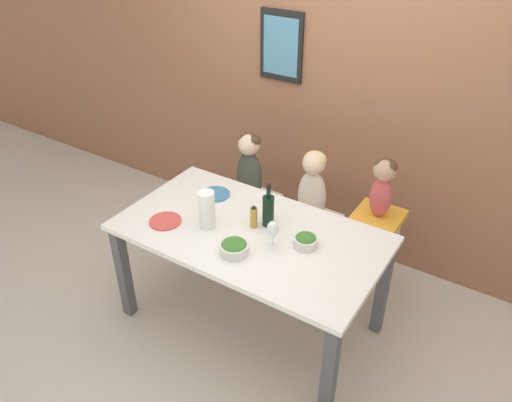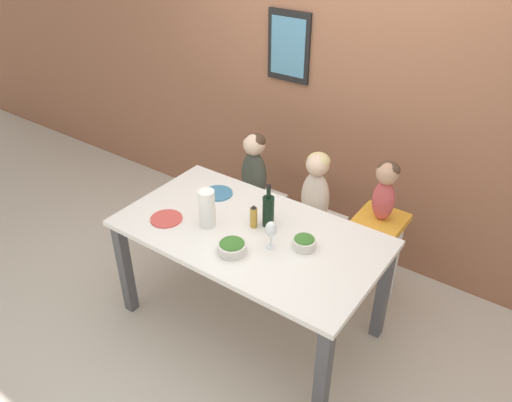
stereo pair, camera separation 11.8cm
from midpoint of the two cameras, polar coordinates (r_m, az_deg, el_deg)
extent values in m
plane|color=#BCB2A3|center=(3.56, -1.58, -13.44)|extent=(14.00, 14.00, 0.00)
cube|color=#8E5B42|center=(3.70, 8.62, 13.19)|extent=(10.00, 0.06, 2.70)
cube|color=black|center=(3.81, 2.00, 17.26)|extent=(0.35, 0.02, 0.51)
cube|color=teal|center=(3.80, 1.89, 17.21)|extent=(0.29, 0.00, 0.42)
cube|color=white|center=(3.06, -1.79, -3.70)|extent=(1.63, 0.90, 0.03)
cube|color=#4C4C51|center=(3.49, -15.84, -7.86)|extent=(0.07, 0.07, 0.73)
cube|color=#4C4C51|center=(2.81, 7.12, -19.04)|extent=(0.07, 0.07, 0.73)
cube|color=#4C4C51|center=(3.92, -7.63, -1.77)|extent=(0.07, 0.07, 0.73)
cube|color=#4C4C51|center=(3.33, 13.27, -9.71)|extent=(0.07, 0.07, 0.73)
cylinder|color=silver|center=(4.02, -4.28, -3.25)|extent=(0.04, 0.04, 0.42)
cylinder|color=silver|center=(3.89, -1.00, -4.54)|extent=(0.04, 0.04, 0.42)
cylinder|color=silver|center=(4.21, -2.06, -1.40)|extent=(0.04, 0.04, 0.42)
cylinder|color=silver|center=(4.08, 1.14, -2.57)|extent=(0.04, 0.04, 0.42)
cube|color=silver|center=(3.92, -1.60, -0.13)|extent=(0.37, 0.42, 0.05)
cylinder|color=silver|center=(3.79, 2.27, -5.80)|extent=(0.04, 0.04, 0.42)
cylinder|color=silver|center=(3.69, 5.98, -7.21)|extent=(0.04, 0.04, 0.42)
cylinder|color=silver|center=(3.98, 4.30, -3.72)|extent=(0.04, 0.04, 0.42)
cylinder|color=silver|center=(3.89, 7.87, -4.99)|extent=(0.04, 0.04, 0.42)
cube|color=silver|center=(3.69, 5.28, -2.55)|extent=(0.37, 0.42, 0.05)
cylinder|color=silver|center=(3.56, 9.61, -6.91)|extent=(0.04, 0.04, 0.64)
cylinder|color=silver|center=(3.51, 13.12, -8.15)|extent=(0.04, 0.04, 0.64)
cylinder|color=silver|center=(3.74, 11.11, -4.95)|extent=(0.04, 0.04, 0.64)
cylinder|color=silver|center=(3.68, 14.46, -6.09)|extent=(0.04, 0.04, 0.64)
cube|color=gold|center=(3.42, 12.73, -2.00)|extent=(0.31, 0.36, 0.05)
ellipsoid|color=#3D4238|center=(3.80, -1.65, 2.82)|extent=(0.21, 0.14, 0.41)
sphere|color=beige|center=(3.67, -1.72, 6.46)|extent=(0.16, 0.16, 0.16)
ellipsoid|color=#473323|center=(3.67, -1.64, 6.86)|extent=(0.16, 0.15, 0.11)
ellipsoid|color=beige|center=(3.56, 5.46, 0.51)|extent=(0.21, 0.14, 0.41)
sphere|color=beige|center=(3.43, 5.69, 4.31)|extent=(0.16, 0.16, 0.16)
ellipsoid|color=#DBC684|center=(3.43, 5.79, 4.73)|extent=(0.16, 0.15, 0.11)
ellipsoid|color=#C64C4C|center=(3.33, 13.08, 0.41)|extent=(0.15, 0.10, 0.29)
sphere|color=tan|center=(3.23, 13.51, 3.42)|extent=(0.15, 0.15, 0.15)
ellipsoid|color=#473323|center=(3.22, 13.62, 3.82)|extent=(0.14, 0.14, 0.10)
cylinder|color=black|center=(3.05, 0.30, -1.18)|extent=(0.07, 0.07, 0.20)
cylinder|color=black|center=(2.97, 0.31, 1.13)|extent=(0.03, 0.03, 0.09)
cylinder|color=black|center=(2.95, 0.31, 1.69)|extent=(0.03, 0.03, 0.02)
cylinder|color=white|center=(3.04, -6.74, -1.01)|extent=(0.10, 0.10, 0.25)
cylinder|color=white|center=(2.93, 0.74, -5.22)|extent=(0.06, 0.06, 0.00)
cylinder|color=white|center=(2.90, 0.75, -4.61)|extent=(0.01, 0.01, 0.07)
ellipsoid|color=white|center=(2.85, 0.76, -3.21)|extent=(0.07, 0.07, 0.10)
cylinder|color=silver|center=(2.87, -3.68, -5.46)|extent=(0.17, 0.17, 0.06)
ellipsoid|color=#3D752D|center=(2.85, -3.70, -4.99)|extent=(0.15, 0.15, 0.04)
cylinder|color=silver|center=(2.92, 4.54, -4.71)|extent=(0.14, 0.14, 0.06)
ellipsoid|color=#3D752D|center=(2.90, 4.57, -4.24)|extent=(0.12, 0.12, 0.04)
cylinder|color=#D14C47|center=(3.19, -11.37, -2.28)|extent=(0.20, 0.20, 0.01)
cylinder|color=teal|center=(3.41, -5.67, 0.77)|extent=(0.20, 0.20, 0.01)
cylinder|color=#BC8E33|center=(3.05, -1.37, -1.91)|extent=(0.05, 0.05, 0.13)
cone|color=black|center=(3.01, -1.39, -0.68)|extent=(0.04, 0.04, 0.02)
camera|label=1|loc=(0.06, -91.12, -0.72)|focal=35.00mm
camera|label=2|loc=(0.06, 88.88, 0.72)|focal=35.00mm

